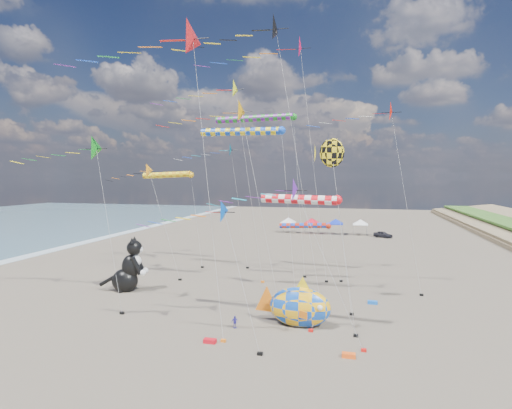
{
  "coord_description": "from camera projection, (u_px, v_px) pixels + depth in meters",
  "views": [
    {
      "loc": [
        8.09,
        -24.2,
        12.05
      ],
      "look_at": [
        -1.04,
        12.0,
        9.44
      ],
      "focal_mm": 28.0,
      "sensor_mm": 36.0,
      "label": 1
    }
  ],
  "objects": [
    {
      "name": "ground",
      "position": [
        227.0,
        360.0,
        26.23
      ],
      "size": [
        260.0,
        260.0,
        0.0
      ],
      "primitive_type": "plane",
      "color": "brown",
      "rests_on": "ground"
    },
    {
      "name": "delta_kite_0",
      "position": [
        384.0,
        114.0,
        40.1
      ],
      "size": [
        11.18,
        2.24,
        19.8
      ],
      "color": "red",
      "rests_on": "ground"
    },
    {
      "name": "delta_kite_1",
      "position": [
        168.0,
        39.0,
        28.59
      ],
      "size": [
        14.47,
        2.87,
        23.57
      ],
      "color": "red",
      "rests_on": "ground"
    },
    {
      "name": "delta_kite_2",
      "position": [
        239.0,
        113.0,
        37.81
      ],
      "size": [
        11.52,
        2.35,
        19.58
      ],
      "color": "orange",
      "rests_on": "ground"
    },
    {
      "name": "delta_kite_3",
      "position": [
        202.0,
        218.0,
        27.33
      ],
      "size": [
        9.49,
        1.76,
        10.51
      ],
      "color": "blue",
      "rests_on": "ground"
    },
    {
      "name": "delta_kite_4",
      "position": [
        223.0,
        153.0,
        52.22
      ],
      "size": [
        9.63,
        1.99,
        16.55
      ],
      "color": "#1399BD",
      "rests_on": "ground"
    },
    {
      "name": "delta_kite_5",
      "position": [
        228.0,
        93.0,
        44.94
      ],
      "size": [
        12.42,
        2.16,
        22.88
      ],
      "color": "yellow",
      "rests_on": "ground"
    },
    {
      "name": "delta_kite_6",
      "position": [
        293.0,
        195.0,
        27.98
      ],
      "size": [
        10.45,
        1.87,
        12.09
      ],
      "color": "#6220A7",
      "rests_on": "ground"
    },
    {
      "name": "delta_kite_7",
      "position": [
        288.0,
        49.0,
        44.89
      ],
      "size": [
        15.7,
        2.73,
        28.1
      ],
      "color": "#D80B40",
      "rests_on": "ground"
    },
    {
      "name": "delta_kite_8",
      "position": [
        269.0,
        32.0,
        35.64
      ],
      "size": [
        13.63,
        2.61,
        26.55
      ],
      "color": "black",
      "rests_on": "ground"
    },
    {
      "name": "delta_kite_9",
      "position": [
        84.0,
        150.0,
        34.85
      ],
      "size": [
        11.26,
        2.44,
        15.86
      ],
      "color": "#12941D",
      "rests_on": "ground"
    },
    {
      "name": "delta_kite_10",
      "position": [
        147.0,
        173.0,
        46.53
      ],
      "size": [
        8.74,
        1.84,
        13.74
      ],
      "color": "orange",
      "rests_on": "ground"
    },
    {
      "name": "windsock_0",
      "position": [
        303.0,
        200.0,
        30.31
      ],
      "size": [
        7.51,
        0.73,
        10.7
      ],
      "color": "red",
      "rests_on": "ground"
    },
    {
      "name": "windsock_1",
      "position": [
        170.0,
        175.0,
        53.06
      ],
      "size": [
        8.61,
        0.82,
        12.7
      ],
      "color": "orange",
      "rests_on": "ground"
    },
    {
      "name": "windsock_2",
      "position": [
        245.0,
        132.0,
        39.23
      ],
      "size": [
        9.83,
        0.81,
        16.9
      ],
      "color": "blue",
      "rests_on": "ground"
    },
    {
      "name": "windsock_3",
      "position": [
        307.0,
        226.0,
        46.28
      ],
      "size": [
        7.34,
        0.63,
        6.7
      ],
      "color": "red",
      "rests_on": "ground"
    },
    {
      "name": "windsock_4",
      "position": [
        257.0,
        119.0,
        47.88
      ],
      "size": [
        11.37,
        0.86,
        19.48
      ],
      "color": "#178320",
      "rests_on": "ground"
    },
    {
      "name": "angelfish_kite",
      "position": [
        330.0,
        154.0,
        36.22
      ],
      "size": [
        3.74,
        3.02,
        15.54
      ],
      "color": "yellow",
      "rests_on": "ground"
    },
    {
      "name": "cat_inflatable",
      "position": [
        127.0,
        264.0,
        41.96
      ],
      "size": [
        4.68,
        3.2,
        5.76
      ],
      "primitive_type": null,
      "rotation": [
        0.0,
        0.0,
        0.27
      ],
      "color": "black",
      "rests_on": "ground"
    },
    {
      "name": "fish_inflatable",
      "position": [
        299.0,
        307.0,
        32.14
      ],
      "size": [
        6.65,
        2.67,
        4.18
      ],
      "color": "blue",
      "rests_on": "ground"
    },
    {
      "name": "person_adult",
      "position": [
        282.0,
        308.0,
        34.19
      ],
      "size": [
        0.69,
        0.54,
        1.68
      ],
      "primitive_type": "imported",
      "rotation": [
        0.0,
        0.0,
        0.24
      ],
      "color": "gray",
      "rests_on": "ground"
    },
    {
      "name": "child_green",
      "position": [
        285.0,
        317.0,
        32.57
      ],
      "size": [
        0.6,
        0.49,
        1.18
      ],
      "primitive_type": "imported",
      "rotation": [
        0.0,
        0.0,
        0.07
      ],
      "color": "#1F7B1D",
      "rests_on": "ground"
    },
    {
      "name": "child_blue",
      "position": [
        235.0,
        322.0,
        31.77
      ],
      "size": [
        0.61,
        0.54,
        0.99
      ],
      "primitive_type": "imported",
      "rotation": [
        0.0,
        0.0,
        0.65
      ],
      "color": "#382EB9",
      "rests_on": "ground"
    },
    {
      "name": "kite_bag_0",
      "position": [
        298.0,
        305.0,
        37.16
      ],
      "size": [
        0.9,
        0.44,
        0.3
      ],
      "primitive_type": "cube",
      "color": "black",
      "rests_on": "ground"
    },
    {
      "name": "kite_bag_1",
      "position": [
        373.0,
        302.0,
        37.79
      ],
      "size": [
        0.9,
        0.44,
        0.3
      ],
      "primitive_type": "cube",
      "color": "blue",
      "rests_on": "ground"
    },
    {
      "name": "kite_bag_2",
      "position": [
        349.0,
        355.0,
        26.59
      ],
      "size": [
        0.9,
        0.44,
        0.3
      ],
      "primitive_type": "cube",
      "color": "#FF5715",
      "rests_on": "ground"
    },
    {
      "name": "kite_bag_3",
      "position": [
        210.0,
        341.0,
        28.93
      ],
      "size": [
        0.9,
        0.44,
        0.3
      ],
      "primitive_type": "cube",
      "color": "red",
      "rests_on": "ground"
    },
    {
      "name": "tent_row",
      "position": [
        324.0,
        219.0,
        83.68
      ],
      "size": [
        19.2,
        4.2,
        3.8
      ],
      "color": "white",
      "rests_on": "ground"
    },
    {
      "name": "parked_car",
      "position": [
        383.0,
        234.0,
        79.03
      ],
      "size": [
        3.91,
        3.02,
        1.24
      ],
      "primitive_type": "imported",
      "rotation": [
        0.0,
        0.0,
        1.08
      ],
      "color": "#26262D",
      "rests_on": "ground"
    }
  ]
}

